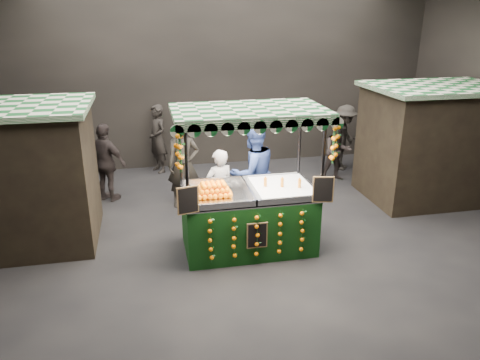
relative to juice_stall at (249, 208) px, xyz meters
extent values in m
plane|color=black|center=(0.25, 0.16, -0.81)|extent=(12.00, 12.00, 0.00)
cube|color=black|center=(0.25, 5.16, 1.69)|extent=(12.00, 0.10, 5.00)
cube|color=black|center=(0.25, -4.84, 1.69)|extent=(12.00, 0.10, 5.00)
cube|color=black|center=(-4.15, 1.16, 0.44)|extent=(2.80, 2.00, 2.50)
cube|color=black|center=(4.65, 1.66, 0.44)|extent=(2.80, 2.00, 2.50)
cube|color=#115020|center=(4.65, 1.66, 1.74)|extent=(3.00, 2.20, 0.10)
cube|color=black|center=(-0.01, 0.04, -0.28)|extent=(2.30, 1.26, 1.05)
cube|color=silver|center=(-0.01, 0.04, 0.26)|extent=(2.30, 1.26, 0.04)
cylinder|color=black|center=(-1.13, -0.56, 0.45)|extent=(0.05, 0.05, 2.51)
cylinder|color=black|center=(1.11, -0.56, 0.45)|extent=(0.05, 0.05, 2.51)
cylinder|color=black|center=(-1.13, 0.64, 0.45)|extent=(0.05, 0.05, 2.51)
cylinder|color=black|center=(1.11, 0.64, 0.45)|extent=(0.05, 0.05, 2.51)
cube|color=#115020|center=(-0.01, 0.04, 1.75)|extent=(2.57, 1.52, 0.08)
cube|color=silver|center=(0.62, 0.04, 0.32)|extent=(1.03, 1.13, 0.08)
cube|color=black|center=(-1.14, -0.62, 0.50)|extent=(0.35, 0.10, 0.46)
cube|color=black|center=(1.12, -0.62, 0.50)|extent=(0.35, 0.10, 0.46)
cube|color=black|center=(-0.01, -0.63, -0.23)|extent=(0.36, 0.03, 0.46)
imported|color=gray|center=(-0.39, 0.94, 0.02)|extent=(0.69, 0.56, 1.65)
imported|color=navy|center=(0.33, 1.14, 0.24)|extent=(1.21, 1.07, 2.10)
imported|color=black|center=(-0.97, 2.24, 0.16)|extent=(0.71, 0.47, 1.94)
imported|color=#2C2524|center=(3.01, 3.13, -0.04)|extent=(0.79, 0.64, 1.52)
imported|color=#2C2423|center=(-2.64, 2.93, 0.09)|extent=(1.11, 0.98, 1.80)
imported|color=#2E2A25|center=(3.55, 3.94, 0.08)|extent=(1.25, 1.30, 1.78)
imported|color=black|center=(-3.60, 2.68, -0.02)|extent=(0.90, 0.88, 1.57)
imported|color=#2B2423|center=(4.03, 3.20, 0.00)|extent=(1.06, 1.56, 1.61)
imported|color=black|center=(-1.43, 4.76, 0.11)|extent=(0.69, 0.79, 1.83)
camera|label=1|loc=(-1.71, -7.33, 3.29)|focal=34.36mm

